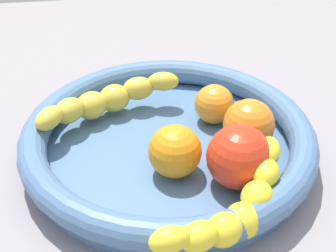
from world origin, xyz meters
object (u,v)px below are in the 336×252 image
(tomato_red, at_px, (239,157))
(fruit_bowl, at_px, (168,140))
(orange_front, at_px, (214,104))
(orange_mid_right, at_px, (177,151))
(orange_mid_left, at_px, (249,125))
(banana_draped_left, at_px, (237,208))
(banana_draped_right, at_px, (105,100))

(tomato_red, bearing_deg, fruit_bowl, -140.01)
(orange_front, height_order, orange_mid_right, orange_mid_right)
(orange_mid_left, xyz_separation_m, orange_mid_right, (0.04, -0.10, -0.00))
(fruit_bowl, distance_m, tomato_red, 0.11)
(fruit_bowl, bearing_deg, tomato_red, 39.99)
(banana_draped_left, bearing_deg, banana_draped_right, -151.81)
(fruit_bowl, bearing_deg, banana_draped_left, 16.85)
(orange_mid_left, height_order, orange_mid_right, orange_mid_left)
(banana_draped_left, distance_m, tomato_red, 0.07)
(banana_draped_right, relative_size, tomato_red, 2.70)
(orange_mid_left, bearing_deg, banana_draped_right, -116.76)
(orange_mid_right, xyz_separation_m, tomato_red, (0.03, 0.06, 0.01))
(tomato_red, bearing_deg, orange_front, 178.89)
(banana_draped_right, distance_m, orange_mid_left, 0.19)
(banana_draped_right, height_order, orange_mid_right, orange_mid_right)
(banana_draped_right, distance_m, orange_front, 0.14)
(banana_draped_left, height_order, orange_mid_right, orange_mid_right)
(orange_front, distance_m, orange_mid_right, 0.12)
(orange_front, bearing_deg, orange_mid_right, -34.30)
(orange_mid_left, bearing_deg, banana_draped_left, -21.24)
(fruit_bowl, bearing_deg, orange_mid_right, 2.21)
(banana_draped_right, height_order, orange_front, same)
(banana_draped_left, xyz_separation_m, banana_draped_right, (-0.22, -0.12, -0.00))
(banana_draped_left, xyz_separation_m, orange_mid_left, (-0.14, 0.05, 0.00))
(banana_draped_left, relative_size, orange_front, 3.11)
(orange_front, relative_size, orange_mid_right, 0.86)
(orange_mid_right, distance_m, tomato_red, 0.07)
(banana_draped_right, bearing_deg, banana_draped_left, 28.19)
(fruit_bowl, height_order, banana_draped_left, banana_draped_left)
(orange_mid_left, distance_m, orange_mid_right, 0.10)
(orange_mid_right, bearing_deg, banana_draped_left, 23.91)
(orange_front, relative_size, orange_mid_left, 0.83)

